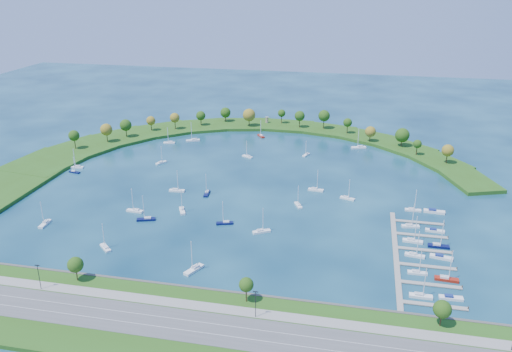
% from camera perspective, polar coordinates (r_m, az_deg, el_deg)
% --- Properties ---
extents(ground, '(700.00, 700.00, 0.00)m').
position_cam_1_polar(ground, '(284.52, -1.19, -1.04)').
color(ground, '#07253C').
rests_on(ground, ground).
extents(south_shoreline, '(420.00, 43.10, 11.60)m').
position_cam_1_polar(south_shoreline, '(181.59, -10.23, -15.49)').
color(south_shoreline, '#2A5215').
rests_on(south_shoreline, ground).
extents(breakwater, '(286.74, 247.64, 2.00)m').
position_cam_1_polar(breakwater, '(340.15, -6.98, 2.84)').
color(breakwater, '#2A5215').
rests_on(breakwater, ground).
extents(breakwater_trees, '(240.16, 93.82, 13.98)m').
position_cam_1_polar(breakwater_trees, '(364.17, 0.38, 5.77)').
color(breakwater_trees, '#382314').
rests_on(breakwater_trees, breakwater).
extents(harbor_tower, '(2.60, 2.60, 4.59)m').
position_cam_1_polar(harbor_tower, '(396.29, 1.21, 6.21)').
color(harbor_tower, gray).
rests_on(harbor_tower, breakwater).
extents(dock_system, '(24.28, 82.00, 1.60)m').
position_cam_1_polar(dock_system, '(224.72, 17.02, -8.50)').
color(dock_system, gray).
rests_on(dock_system, ground).
extents(moored_boat_0, '(8.50, 2.98, 12.27)m').
position_cam_1_polar(moored_boat_0, '(279.43, -8.72, -1.53)').
color(moored_boat_0, white).
rests_on(moored_boat_0, ground).
extents(moored_boat_1, '(8.44, 3.05, 12.15)m').
position_cam_1_polar(moored_boat_1, '(327.27, -19.15, 0.98)').
color(moored_boat_1, white).
rests_on(moored_boat_1, ground).
extents(moored_boat_2, '(5.11, 7.50, 10.81)m').
position_cam_1_polar(moored_boat_2, '(260.10, 4.69, -3.16)').
color(moored_boat_2, white).
rests_on(moored_boat_2, ground).
extents(moored_boat_3, '(7.51, 5.22, 10.86)m').
position_cam_1_polar(moored_boat_3, '(327.33, -0.94, 2.22)').
color(moored_boat_3, white).
rests_on(moored_boat_3, ground).
extents(moored_boat_4, '(6.53, 7.98, 11.97)m').
position_cam_1_polar(moored_boat_4, '(368.80, 0.56, 4.48)').
color(moored_boat_4, '#9A1C0E').
rests_on(moored_boat_4, ground).
extents(moored_boat_5, '(9.59, 6.41, 13.78)m').
position_cam_1_polar(moored_boat_5, '(361.52, -6.95, 3.97)').
color(moored_boat_5, white).
rests_on(moored_boat_5, ground).
extents(moored_boat_6, '(8.98, 4.93, 12.72)m').
position_cam_1_polar(moored_boat_6, '(250.31, -12.00, -4.61)').
color(moored_boat_6, '#0A0F3E').
rests_on(moored_boat_6, ground).
extents(moored_boat_7, '(4.23, 7.06, 10.04)m').
position_cam_1_polar(moored_boat_7, '(332.03, 5.54, 2.40)').
color(moored_boat_7, white).
rests_on(moored_boat_7, ground).
extents(moored_boat_8, '(7.98, 3.40, 11.37)m').
position_cam_1_polar(moored_boat_8, '(359.07, -9.53, 3.69)').
color(moored_boat_8, white).
rests_on(moored_boat_8, ground).
extents(moored_boat_9, '(7.28, 7.01, 11.62)m').
position_cam_1_polar(moored_boat_9, '(229.96, -16.26, -7.53)').
color(moored_boat_9, white).
rests_on(moored_boat_9, ground).
extents(moored_boat_10, '(3.08, 8.27, 11.88)m').
position_cam_1_polar(moored_boat_10, '(273.92, -5.44, -1.86)').
color(moored_boat_10, '#0A0F3E').
rests_on(moored_boat_10, ground).
extents(moored_boat_11, '(5.62, 8.46, 12.15)m').
position_cam_1_polar(moored_boat_11, '(255.98, -8.14, -3.73)').
color(moored_boat_11, white).
rests_on(moored_boat_11, ground).
extents(moored_boat_12, '(6.25, 9.42, 13.53)m').
position_cam_1_polar(moored_boat_12, '(207.52, -6.85, -10.10)').
color(moored_boat_12, white).
rests_on(moored_boat_12, ground).
extents(moored_boat_13, '(8.15, 4.36, 11.54)m').
position_cam_1_polar(moored_boat_13, '(241.88, -3.46, -5.12)').
color(moored_boat_13, '#0A0F3E').
rests_on(moored_boat_13, ground).
extents(moored_boat_14, '(10.09, 5.71, 14.31)m').
position_cam_1_polar(moored_boat_14, '(350.69, 11.27, 3.15)').
color(moored_boat_14, white).
rests_on(moored_boat_14, ground).
extents(moored_boat_15, '(5.69, 7.39, 10.90)m').
position_cam_1_polar(moored_boat_15, '(321.95, -10.40, 1.52)').
color(moored_boat_15, white).
rests_on(moored_boat_15, ground).
extents(moored_boat_16, '(7.11, 3.21, 10.10)m').
position_cam_1_polar(moored_boat_16, '(319.99, -19.37, 0.48)').
color(moored_boat_16, '#0A0F3E').
rests_on(moored_boat_16, ground).
extents(moored_boat_17, '(8.43, 3.08, 12.12)m').
position_cam_1_polar(moored_boat_17, '(278.97, 6.60, -1.46)').
color(moored_boat_17, white).
rests_on(moored_boat_17, ground).
extents(moored_boat_18, '(7.94, 4.44, 11.25)m').
position_cam_1_polar(moored_boat_18, '(271.13, 10.03, -2.36)').
color(moored_boat_18, white).
rests_on(moored_boat_18, ground).
extents(moored_boat_19, '(8.42, 2.94, 12.16)m').
position_cam_1_polar(moored_boat_19, '(260.09, -13.20, -3.69)').
color(moored_boat_19, white).
rests_on(moored_boat_19, ground).
extents(moored_boat_20, '(8.20, 6.12, 12.01)m').
position_cam_1_polar(moored_boat_20, '(233.92, 0.60, -6.06)').
color(moored_boat_20, white).
rests_on(moored_boat_20, ground).
extents(moored_boat_21, '(2.90, 8.49, 12.27)m').
position_cam_1_polar(moored_boat_21, '(259.96, -22.23, -4.82)').
color(moored_boat_21, white).
rests_on(moored_boat_21, ground).
extents(docked_boat_0, '(8.25, 2.41, 12.09)m').
position_cam_1_polar(docked_boat_0, '(200.23, 17.69, -12.40)').
color(docked_boat_0, white).
rests_on(docked_boat_0, ground).
extents(docked_boat_1, '(8.52, 2.84, 1.71)m').
position_cam_1_polar(docked_boat_1, '(202.86, 20.66, -12.43)').
color(docked_boat_1, white).
rests_on(docked_boat_1, ground).
extents(docked_boat_2, '(7.50, 2.18, 10.98)m').
position_cam_1_polar(docked_boat_2, '(213.66, 17.34, -10.05)').
color(docked_boat_2, white).
rests_on(docked_boat_2, ground).
extents(docked_boat_3, '(9.01, 3.06, 13.03)m').
position_cam_1_polar(docked_boat_3, '(213.03, 20.24, -10.53)').
color(docked_boat_3, '#9A1C0E').
rests_on(docked_boat_3, ground).
extents(docked_boat_4, '(8.31, 3.52, 11.84)m').
position_cam_1_polar(docked_boat_4, '(225.22, 17.08, -8.28)').
color(docked_boat_4, white).
rests_on(docked_boat_4, ground).
extents(docked_boat_5, '(9.41, 4.09, 1.86)m').
position_cam_1_polar(docked_boat_5, '(227.23, 19.70, -8.41)').
color(docked_boat_5, white).
rests_on(docked_boat_5, ground).
extents(docked_boat_6, '(8.72, 3.16, 12.55)m').
position_cam_1_polar(docked_boat_6, '(236.06, 16.86, -6.80)').
color(docked_boat_6, white).
rests_on(docked_boat_6, ground).
extents(docked_boat_7, '(8.90, 2.65, 13.02)m').
position_cam_1_polar(docked_boat_7, '(235.37, 19.46, -7.22)').
color(docked_boat_7, '#0A0F3E').
rests_on(docked_boat_7, ground).
extents(docked_boat_8, '(8.34, 3.51, 11.88)m').
position_cam_1_polar(docked_boat_8, '(248.89, 16.64, -5.25)').
color(docked_boat_8, white).
rests_on(docked_boat_8, ground).
extents(docked_boat_9, '(8.57, 2.98, 1.72)m').
position_cam_1_polar(docked_boat_9, '(248.20, 19.07, -5.70)').
color(docked_boat_9, white).
rests_on(docked_boat_9, ground).
extents(docked_boat_10, '(7.79, 2.40, 11.35)m').
position_cam_1_polar(docked_boat_10, '(265.59, 16.90, -3.53)').
color(docked_boat_10, white).
rests_on(docked_boat_10, ground).
extents(docked_boat_11, '(10.14, 3.49, 2.03)m').
position_cam_1_polar(docked_boat_11, '(266.93, 19.01, -3.70)').
color(docked_boat_11, white).
rests_on(docked_boat_11, ground).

